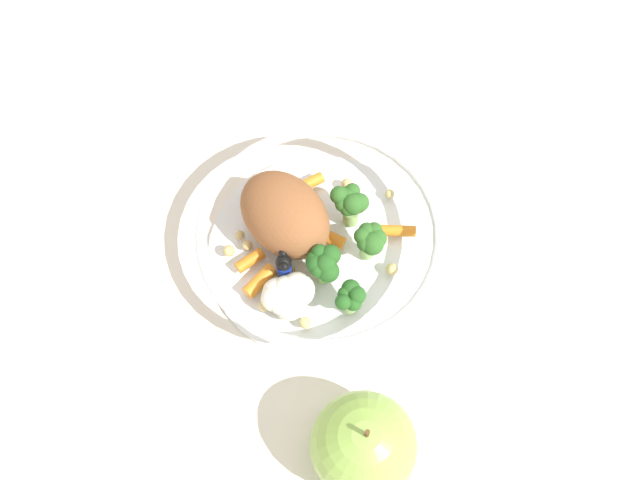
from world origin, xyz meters
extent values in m
plane|color=silver|center=(0.00, 0.00, 0.00)|extent=(2.40, 2.40, 0.00)
cylinder|color=white|center=(0.01, 0.01, 0.00)|extent=(0.21, 0.21, 0.01)
torus|color=white|center=(0.01, 0.01, 0.05)|extent=(0.22, 0.22, 0.01)
ellipsoid|color=brown|center=(-0.02, -0.01, 0.04)|extent=(0.11, 0.09, 0.06)
cylinder|color=#8EB766|center=(0.08, 0.01, 0.02)|extent=(0.01, 0.01, 0.02)
sphere|color=#23561E|center=(0.08, 0.01, 0.03)|extent=(0.02, 0.02, 0.02)
sphere|color=#23561E|center=(0.08, 0.01, 0.04)|extent=(0.02, 0.02, 0.02)
sphere|color=#23561E|center=(0.07, 0.01, 0.04)|extent=(0.02, 0.02, 0.02)
sphere|color=#23561E|center=(0.07, 0.01, 0.04)|extent=(0.01, 0.01, 0.01)
sphere|color=#23561E|center=(0.08, 0.00, 0.04)|extent=(0.01, 0.01, 0.01)
cylinder|color=#8EB766|center=(0.00, 0.05, 0.02)|extent=(0.01, 0.01, 0.02)
sphere|color=#2D6023|center=(0.00, 0.05, 0.04)|extent=(0.02, 0.02, 0.02)
sphere|color=#2D6023|center=(0.00, 0.05, 0.04)|extent=(0.02, 0.02, 0.02)
sphere|color=#2D6023|center=(0.00, 0.06, 0.04)|extent=(0.02, 0.02, 0.02)
sphere|color=#2D6023|center=(-0.01, 0.06, 0.04)|extent=(0.01, 0.01, 0.01)
sphere|color=#2D6023|center=(-0.01, 0.05, 0.04)|extent=(0.02, 0.02, 0.02)
sphere|color=#2D6023|center=(-0.01, 0.04, 0.04)|extent=(0.02, 0.02, 0.02)
sphere|color=#2D6023|center=(-0.01, 0.04, 0.04)|extent=(0.01, 0.01, 0.01)
sphere|color=#2D6023|center=(0.00, 0.04, 0.04)|extent=(0.02, 0.02, 0.02)
cylinder|color=#8EB766|center=(0.04, 0.05, 0.02)|extent=(0.01, 0.01, 0.02)
sphere|color=#2D6023|center=(0.04, 0.05, 0.04)|extent=(0.02, 0.02, 0.02)
sphere|color=#2D6023|center=(0.04, 0.05, 0.04)|extent=(0.02, 0.02, 0.02)
sphere|color=#2D6023|center=(0.03, 0.05, 0.04)|extent=(0.02, 0.02, 0.02)
sphere|color=#2D6023|center=(0.03, 0.05, 0.04)|extent=(0.02, 0.02, 0.02)
sphere|color=#2D6023|center=(0.03, 0.04, 0.05)|extent=(0.02, 0.02, 0.02)
sphere|color=#2D6023|center=(0.04, 0.04, 0.04)|extent=(0.02, 0.02, 0.02)
cylinder|color=#7FAD5B|center=(0.04, 0.00, 0.02)|extent=(0.01, 0.01, 0.03)
sphere|color=#23561E|center=(0.05, 0.00, 0.04)|extent=(0.02, 0.02, 0.02)
sphere|color=#23561E|center=(0.05, 0.00, 0.05)|extent=(0.02, 0.02, 0.02)
sphere|color=#23561E|center=(0.04, 0.01, 0.05)|extent=(0.02, 0.02, 0.02)
sphere|color=#23561E|center=(0.04, 0.00, 0.05)|extent=(0.02, 0.02, 0.02)
sphere|color=#23561E|center=(0.04, 0.00, 0.05)|extent=(0.01, 0.01, 0.01)
sphere|color=#23561E|center=(0.04, -0.01, 0.05)|extent=(0.02, 0.02, 0.02)
sphere|color=#23561E|center=(0.04, -0.01, 0.05)|extent=(0.02, 0.02, 0.02)
sphere|color=#23561E|center=(0.05, -0.01, 0.05)|extent=(0.01, 0.01, 0.01)
sphere|color=silver|center=(0.06, -0.04, 0.02)|extent=(0.03, 0.03, 0.03)
sphere|color=silver|center=(0.05, -0.04, 0.02)|extent=(0.03, 0.03, 0.03)
sphere|color=silver|center=(0.05, -0.03, 0.03)|extent=(0.03, 0.03, 0.03)
sphere|color=silver|center=(0.05, -0.04, 0.03)|extent=(0.03, 0.03, 0.03)
sphere|color=silver|center=(0.04, -0.04, 0.02)|extent=(0.03, 0.03, 0.03)
sphere|color=silver|center=(0.05, -0.05, 0.03)|extent=(0.02, 0.02, 0.02)
sphere|color=silver|center=(0.05, -0.05, 0.03)|extent=(0.02, 0.02, 0.02)
cube|color=yellow|center=(0.03, -0.03, 0.01)|extent=(0.02, 0.02, 0.00)
cylinder|color=#1933B2|center=(0.03, -0.03, 0.02)|extent=(0.02, 0.02, 0.02)
sphere|color=black|center=(0.03, -0.03, 0.04)|extent=(0.01, 0.01, 0.01)
sphere|color=black|center=(0.02, -0.03, 0.04)|extent=(0.01, 0.01, 0.01)
sphere|color=black|center=(0.03, -0.03, 0.04)|extent=(0.01, 0.01, 0.01)
cylinder|color=orange|center=(-0.05, 0.03, 0.01)|extent=(0.01, 0.03, 0.01)
cylinder|color=orange|center=(0.03, 0.08, 0.01)|extent=(0.02, 0.03, 0.01)
cylinder|color=orange|center=(0.02, -0.05, 0.02)|extent=(0.02, 0.04, 0.01)
cylinder|color=orange|center=(0.01, 0.02, 0.02)|extent=(0.03, 0.02, 0.01)
cylinder|color=orange|center=(0.00, -0.05, 0.01)|extent=(0.02, 0.03, 0.01)
sphere|color=#D1B775|center=(-0.01, 0.09, 0.01)|extent=(0.01, 0.01, 0.01)
sphere|color=#D1B775|center=(-0.06, -0.02, 0.01)|extent=(0.01, 0.01, 0.01)
sphere|color=tan|center=(-0.03, -0.05, 0.01)|extent=(0.01, 0.01, 0.01)
sphere|color=#D1B775|center=(0.05, -0.06, 0.01)|extent=(0.01, 0.01, 0.01)
sphere|color=tan|center=(-0.02, -0.07, 0.01)|extent=(0.01, 0.01, 0.01)
sphere|color=tan|center=(0.06, 0.06, 0.01)|extent=(0.01, 0.01, 0.01)
sphere|color=#D1B775|center=(-0.03, 0.02, 0.01)|extent=(0.01, 0.01, 0.01)
sphere|color=tan|center=(0.08, -0.03, 0.01)|extent=(0.01, 0.01, 0.01)
sphere|color=#D1B775|center=(-0.02, -0.05, 0.01)|extent=(0.01, 0.01, 0.01)
sphere|color=tan|center=(-0.04, 0.06, 0.01)|extent=(0.01, 0.01, 0.01)
sphere|color=#D1B775|center=(-0.06, -0.03, 0.01)|extent=(0.01, 0.01, 0.01)
sphere|color=#D1B775|center=(-0.07, 0.01, 0.01)|extent=(0.01, 0.01, 0.01)
sphere|color=#8CB74C|center=(0.20, -0.04, 0.04)|extent=(0.08, 0.08, 0.08)
cylinder|color=brown|center=(0.20, -0.04, 0.09)|extent=(0.00, 0.00, 0.01)
camera|label=1|loc=(0.27, -0.11, 0.61)|focal=39.95mm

